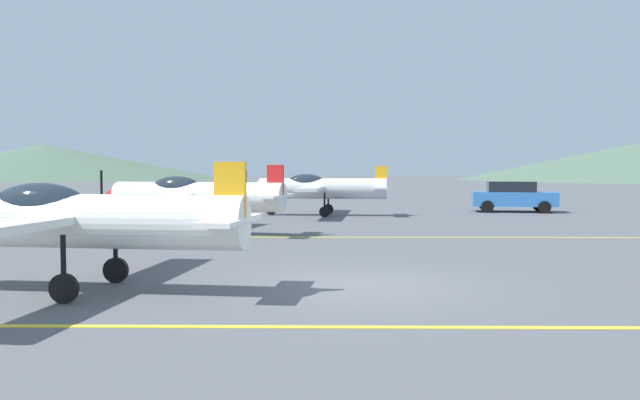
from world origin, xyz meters
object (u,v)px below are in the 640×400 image
at_px(airplane_far, 317,188).
at_px(car_sedan, 513,196).
at_px(airplane_near, 68,219).
at_px(airplane_mid, 191,195).

relative_size(airplane_far, car_sedan, 1.79).
height_order(airplane_near, car_sedan, airplane_near).
distance_m(airplane_mid, airplane_far, 9.99).
distance_m(airplane_mid, car_sedan, 18.79).
bearing_deg(airplane_mid, airplane_near, -90.18).
height_order(airplane_mid, airplane_far, same).
xyz_separation_m(airplane_near, car_sedan, (14.63, 22.47, -0.52)).
bearing_deg(airplane_far, airplane_near, -102.33).
bearing_deg(airplane_near, airplane_mid, 89.82).
distance_m(airplane_near, airplane_mid, 10.65).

